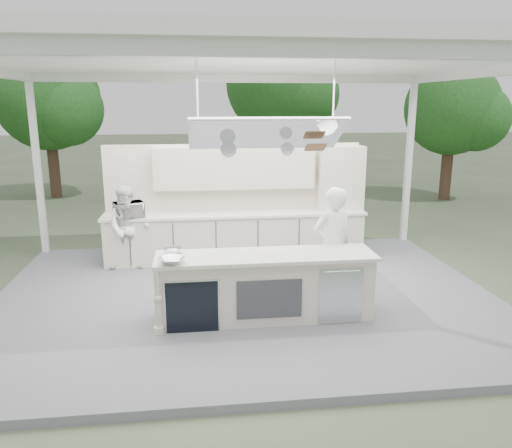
{
  "coord_description": "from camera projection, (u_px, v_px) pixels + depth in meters",
  "views": [
    {
      "loc": [
        -0.76,
        -7.55,
        3.15
      ],
      "look_at": [
        0.22,
        0.4,
        1.2
      ],
      "focal_mm": 35.0,
      "sensor_mm": 36.0,
      "label": 1
    }
  ],
  "objects": [
    {
      "name": "ground",
      "position": [
        246.0,
        301.0,
        8.12
      ],
      "size": [
        90.0,
        90.0,
        0.0
      ],
      "primitive_type": "plane",
      "color": "#4B5B3E",
      "rests_on": "ground"
    },
    {
      "name": "stage_deck",
      "position": [
        246.0,
        298.0,
        8.1
      ],
      "size": [
        8.0,
        6.0,
        0.12
      ],
      "primitive_type": "cube",
      "color": "#58585C",
      "rests_on": "ground"
    },
    {
      "name": "tent",
      "position": [
        245.0,
        63.0,
        7.23
      ],
      "size": [
        8.2,
        6.2,
        3.86
      ],
      "color": "white",
      "rests_on": "ground"
    },
    {
      "name": "demo_island",
      "position": [
        264.0,
        286.0,
        7.12
      ],
      "size": [
        3.1,
        0.79,
        0.95
      ],
      "color": "beige",
      "rests_on": "stage_deck"
    },
    {
      "name": "back_counter",
      "position": [
        236.0,
        236.0,
        9.81
      ],
      "size": [
        5.08,
        0.72,
        0.95
      ],
      "color": "beige",
      "rests_on": "stage_deck"
    },
    {
      "name": "back_wall_unit",
      "position": [
        257.0,
        185.0,
        9.83
      ],
      "size": [
        5.05,
        0.48,
        2.25
      ],
      "color": "beige",
      "rests_on": "stage_deck"
    },
    {
      "name": "tree_cluster",
      "position": [
        211.0,
        98.0,
        16.74
      ],
      "size": [
        19.55,
        9.4,
        5.85
      ],
      "color": "#492F24",
      "rests_on": "ground"
    },
    {
      "name": "head_chef",
      "position": [
        332.0,
        245.0,
        7.62
      ],
      "size": [
        0.75,
        0.6,
        1.81
      ],
      "primitive_type": "imported",
      "rotation": [
        0.0,
        0.0,
        3.42
      ],
      "color": "white",
      "rests_on": "stage_deck"
    },
    {
      "name": "sous_chef",
      "position": [
        129.0,
        228.0,
        9.16
      ],
      "size": [
        0.77,
        0.6,
        1.57
      ],
      "primitive_type": "imported",
      "rotation": [
        0.0,
        0.0,
        -0.01
      ],
      "color": "silver",
      "rests_on": "stage_deck"
    },
    {
      "name": "toaster_oven",
      "position": [
        129.0,
        210.0,
        9.23
      ],
      "size": [
        0.62,
        0.51,
        0.29
      ],
      "primitive_type": "imported",
      "rotation": [
        0.0,
        0.0,
        0.34
      ],
      "color": "silver",
      "rests_on": "back_counter"
    },
    {
      "name": "bowl_large",
      "position": [
        172.0,
        260.0,
        6.61
      ],
      "size": [
        0.43,
        0.43,
        0.08
      ],
      "primitive_type": "imported",
      "rotation": [
        0.0,
        0.0,
        -0.34
      ],
      "color": "silver",
      "rests_on": "demo_island"
    },
    {
      "name": "bowl_small",
      "position": [
        173.0,
        251.0,
        7.05
      ],
      "size": [
        0.29,
        0.29,
        0.08
      ],
      "primitive_type": "imported",
      "rotation": [
        0.0,
        0.0,
        0.14
      ],
      "color": "silver",
      "rests_on": "demo_island"
    }
  ]
}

